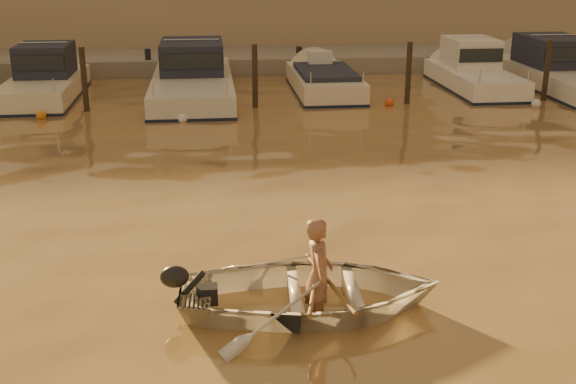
{
  "coord_description": "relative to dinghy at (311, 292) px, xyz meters",
  "views": [
    {
      "loc": [
        -1.7,
        -9.0,
        4.96
      ],
      "look_at": [
        -0.34,
        3.15,
        0.75
      ],
      "focal_mm": 45.0,
      "sensor_mm": 36.0,
      "label": 1
    }
  ],
  "objects": [
    {
      "name": "moored_boat_1",
      "position": [
        -6.87,
        15.85,
        0.36
      ],
      "size": [
        2.19,
        6.53,
        1.75
      ],
      "primitive_type": null,
      "color": "beige",
      "rests_on": "ground_plane"
    },
    {
      "name": "moored_boat_5",
      "position": [
        11.41,
        15.85,
        0.36
      ],
      "size": [
        2.49,
        8.26,
        1.75
      ],
      "primitive_type": null,
      "color": "silver",
      "rests_on": "ground_plane"
    },
    {
      "name": "moored_boat_2",
      "position": [
        -1.88,
        15.85,
        0.36
      ],
      "size": [
        2.68,
        8.85,
        1.75
      ],
      "primitive_type": null,
      "color": "silver",
      "rests_on": "ground_plane"
    },
    {
      "name": "fender_d",
      "position": [
        4.48,
        13.4,
        -0.17
      ],
      "size": [
        0.3,
        0.3,
        0.3
      ],
      "primitive_type": "sphere",
      "color": "#E1481A",
      "rests_on": "ground_plane"
    },
    {
      "name": "ground_plane",
      "position": [
        0.34,
        -0.15,
        -0.27
      ],
      "size": [
        160.0,
        160.0,
        0.0
      ],
      "primitive_type": "plane",
      "color": "#8F6039",
      "rests_on": "ground"
    },
    {
      "name": "fender_e",
      "position": [
        9.13,
        12.67,
        -0.17
      ],
      "size": [
        0.3,
        0.3,
        0.3
      ],
      "primitive_type": "sphere",
      "color": "silver",
      "rests_on": "ground_plane"
    },
    {
      "name": "fender_b",
      "position": [
        -6.37,
        12.74,
        -0.17
      ],
      "size": [
        0.3,
        0.3,
        0.3
      ],
      "primitive_type": "sphere",
      "color": "orange",
      "rests_on": "ground_plane"
    },
    {
      "name": "person",
      "position": [
        0.1,
        -0.0,
        0.27
      ],
      "size": [
        0.43,
        0.63,
        1.68
      ],
      "primitive_type": "imported",
      "rotation": [
        0.0,
        0.0,
        1.53
      ],
      "color": "#926149",
      "rests_on": "dinghy"
    },
    {
      "name": "moored_boat_4",
      "position": [
        8.19,
        15.85,
        0.36
      ],
      "size": [
        2.04,
        6.37,
        1.75
      ],
      "primitive_type": null,
      "color": "white",
      "rests_on": "ground_plane"
    },
    {
      "name": "oar_port",
      "position": [
        0.25,
        -0.01,
        0.15
      ],
      "size": [
        0.41,
        2.08,
        0.13
      ],
      "primitive_type": "cylinder",
      "rotation": [
        1.54,
        0.0,
        0.17
      ],
      "color": "brown",
      "rests_on": "dinghy"
    },
    {
      "name": "waterfront_building",
      "position": [
        0.34,
        26.85,
        2.13
      ],
      "size": [
        46.0,
        7.0,
        4.8
      ],
      "primitive_type": "cube",
      "color": "#9E8466",
      "rests_on": "quay"
    },
    {
      "name": "dinghy",
      "position": [
        0.0,
        0.0,
        0.0
      ],
      "size": [
        3.84,
        2.82,
        0.77
      ],
      "primitive_type": "imported",
      "rotation": [
        0.0,
        0.0,
        1.53
      ],
      "color": "silver",
      "rests_on": "ground_plane"
    },
    {
      "name": "piling_3",
      "position": [
        5.14,
        13.65,
        0.63
      ],
      "size": [
        0.18,
        0.18,
        2.2
      ],
      "primitive_type": "cylinder",
      "color": "#2D2319",
      "rests_on": "ground_plane"
    },
    {
      "name": "outboard_motor",
      "position": [
        -1.5,
        0.06,
        0.01
      ],
      "size": [
        0.92,
        0.44,
        0.7
      ],
      "primitive_type": null,
      "rotation": [
        0.0,
        0.0,
        -0.04
      ],
      "color": "black",
      "rests_on": "dinghy"
    },
    {
      "name": "oar_starboard",
      "position": [
        0.05,
        -0.0,
        0.15
      ],
      "size": [
        0.51,
        2.06,
        0.13
      ],
      "primitive_type": "cylinder",
      "rotation": [
        1.54,
        0.0,
        -0.22
      ],
      "color": "brown",
      "rests_on": "dinghy"
    },
    {
      "name": "moored_boat_3",
      "position": [
        2.73,
        15.85,
        -0.04
      ],
      "size": [
        2.12,
        6.09,
        0.95
      ],
      "primitive_type": null,
      "color": "beige",
      "rests_on": "ground_plane"
    },
    {
      "name": "piling_1",
      "position": [
        -5.16,
        13.65,
        0.63
      ],
      "size": [
        0.18,
        0.18,
        2.2
      ],
      "primitive_type": "cylinder",
      "color": "#2D2319",
      "rests_on": "ground_plane"
    },
    {
      "name": "quay",
      "position": [
        0.34,
        21.35,
        -0.12
      ],
      "size": [
        52.0,
        4.0,
        1.0
      ],
      "primitive_type": "cube",
      "color": "gray",
      "rests_on": "ground_plane"
    },
    {
      "name": "piling_2",
      "position": [
        0.14,
        13.65,
        0.63
      ],
      "size": [
        0.18,
        0.18,
        2.2
      ],
      "primitive_type": "cylinder",
      "color": "#2D2319",
      "rests_on": "ground_plane"
    },
    {
      "name": "fender_c",
      "position": [
        -2.14,
        11.88,
        -0.17
      ],
      "size": [
        0.3,
        0.3,
        0.3
      ],
      "primitive_type": "sphere",
      "color": "white",
      "rests_on": "ground_plane"
    },
    {
      "name": "piling_4",
      "position": [
        9.84,
        13.65,
        0.63
      ],
      "size": [
        0.18,
        0.18,
        2.2
      ],
      "primitive_type": "cylinder",
      "color": "#2D2319",
      "rests_on": "ground_plane"
    }
  ]
}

